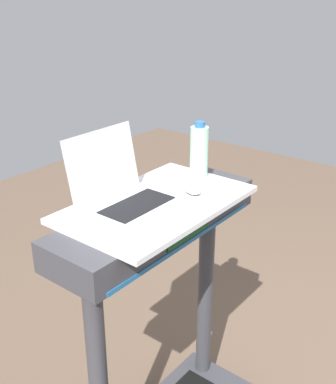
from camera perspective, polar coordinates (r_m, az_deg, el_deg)
desk_board at (r=1.73m, az=-1.30°, el=-1.42°), size 0.70×0.43×0.02m
laptop at (r=1.68m, az=-5.35°, el=0.02°), size 0.32×0.29×0.25m
computer_mouse at (r=1.79m, az=2.91°, el=0.41°), size 0.10×0.12×0.03m
water_bottle at (r=1.91m, az=3.74°, el=4.84°), size 0.07×0.07×0.23m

